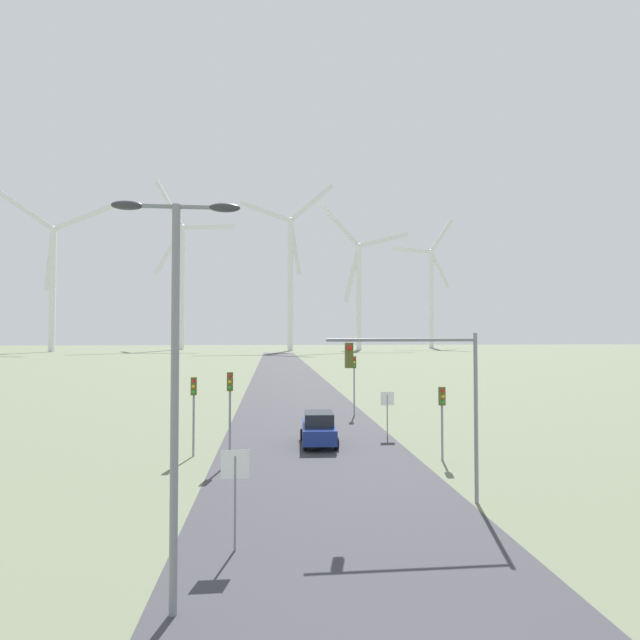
{
  "coord_description": "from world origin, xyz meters",
  "views": [
    {
      "loc": [
        -2.19,
        -3.44,
        6.1
      ],
      "look_at": [
        0.0,
        19.3,
        6.78
      ],
      "focal_mm": 28.0,
      "sensor_mm": 36.0,
      "label": 1
    }
  ],
  "objects_px": {
    "traffic_light_post_mid_left": "(194,398)",
    "car_approaching": "(319,428)",
    "wind_turbine_right": "(359,283)",
    "stop_sign_near": "(235,480)",
    "wind_turbine_left": "(182,274)",
    "traffic_light_post_near_left": "(230,397)",
    "wind_turbine_far_right": "(431,289)",
    "streetlamp": "(175,351)",
    "traffic_light_mast_overhead": "(424,380)",
    "traffic_light_post_near_right": "(442,406)",
    "stop_sign_far": "(387,405)",
    "wind_turbine_center": "(290,271)",
    "wind_turbine_far_left": "(53,274)",
    "traffic_light_post_mid_right": "(354,372)"
  },
  "relations": [
    {
      "from": "traffic_light_post_mid_left",
      "to": "car_approaching",
      "type": "xyz_separation_m",
      "value": [
        6.51,
        1.96,
        -2.0
      ]
    },
    {
      "from": "car_approaching",
      "to": "wind_turbine_right",
      "type": "xyz_separation_m",
      "value": [
        32.43,
        171.96,
        26.12
      ]
    },
    {
      "from": "stop_sign_near",
      "to": "wind_turbine_left",
      "type": "xyz_separation_m",
      "value": [
        -36.27,
        196.16,
        29.47
      ]
    },
    {
      "from": "traffic_light_post_near_left",
      "to": "wind_turbine_far_right",
      "type": "height_order",
      "value": "wind_turbine_far_right"
    },
    {
      "from": "streetlamp",
      "to": "traffic_light_mast_overhead",
      "type": "xyz_separation_m",
      "value": [
        7.6,
        6.33,
        -1.26
      ]
    },
    {
      "from": "traffic_light_post_near_right",
      "to": "traffic_light_post_mid_left",
      "type": "bearing_deg",
      "value": 170.71
    },
    {
      "from": "car_approaching",
      "to": "wind_turbine_far_right",
      "type": "relative_size",
      "value": 0.07
    },
    {
      "from": "stop_sign_far",
      "to": "traffic_light_post_near_right",
      "type": "bearing_deg",
      "value": -76.32
    },
    {
      "from": "stop_sign_far",
      "to": "traffic_light_mast_overhead",
      "type": "distance_m",
      "value": 12.14
    },
    {
      "from": "streetlamp",
      "to": "traffic_light_mast_overhead",
      "type": "distance_m",
      "value": 9.97
    },
    {
      "from": "stop_sign_near",
      "to": "car_approaching",
      "type": "bearing_deg",
      "value": 74.71
    },
    {
      "from": "traffic_light_mast_overhead",
      "to": "wind_turbine_center",
      "type": "xyz_separation_m",
      "value": [
        1.47,
        172.41,
        26.22
      ]
    },
    {
      "from": "wind_turbine_center",
      "to": "wind_turbine_right",
      "type": "relative_size",
      "value": 1.08
    },
    {
      "from": "streetlamp",
      "to": "traffic_light_post_near_left",
      "type": "bearing_deg",
      "value": 89.38
    },
    {
      "from": "stop_sign_near",
      "to": "stop_sign_far",
      "type": "bearing_deg",
      "value": 62.18
    },
    {
      "from": "traffic_light_post_near_left",
      "to": "wind_turbine_far_left",
      "type": "xyz_separation_m",
      "value": [
        -76.61,
        162.64,
        24.69
      ]
    },
    {
      "from": "wind_turbine_center",
      "to": "wind_turbine_far_left",
      "type": "bearing_deg",
      "value": -177.85
    },
    {
      "from": "stop_sign_near",
      "to": "wind_turbine_far_right",
      "type": "bearing_deg",
      "value": 70.47
    },
    {
      "from": "streetlamp",
      "to": "wind_turbine_center",
      "type": "relative_size",
      "value": 0.14
    },
    {
      "from": "stop_sign_near",
      "to": "wind_turbine_right",
      "type": "relative_size",
      "value": 0.05
    },
    {
      "from": "traffic_light_post_near_right",
      "to": "wind_turbine_center",
      "type": "height_order",
      "value": "wind_turbine_center"
    },
    {
      "from": "stop_sign_far",
      "to": "wind_turbine_right",
      "type": "xyz_separation_m",
      "value": [
        28.15,
        170.21,
        25.15
      ]
    },
    {
      "from": "traffic_light_post_near_left",
      "to": "traffic_light_post_mid_right",
      "type": "height_order",
      "value": "traffic_light_post_mid_right"
    },
    {
      "from": "stop_sign_near",
      "to": "stop_sign_far",
      "type": "relative_size",
      "value": 1.05
    },
    {
      "from": "streetlamp",
      "to": "stop_sign_far",
      "type": "distance_m",
      "value": 20.59
    },
    {
      "from": "traffic_light_post_mid_right",
      "to": "wind_turbine_left",
      "type": "xyz_separation_m",
      "value": [
        -43.5,
        173.2,
        28.18
      ]
    },
    {
      "from": "traffic_light_post_near_left",
      "to": "wind_turbine_right",
      "type": "height_order",
      "value": "wind_turbine_right"
    },
    {
      "from": "traffic_light_mast_overhead",
      "to": "traffic_light_post_near_right",
      "type": "bearing_deg",
      "value": 65.33
    },
    {
      "from": "wind_turbine_far_left",
      "to": "wind_turbine_far_right",
      "type": "bearing_deg",
      "value": 13.19
    },
    {
      "from": "car_approaching",
      "to": "wind_turbine_right",
      "type": "height_order",
      "value": "wind_turbine_right"
    },
    {
      "from": "wind_turbine_left",
      "to": "wind_turbine_right",
      "type": "distance_m",
      "value": 73.28
    },
    {
      "from": "traffic_light_mast_overhead",
      "to": "wind_turbine_center",
      "type": "height_order",
      "value": "wind_turbine_center"
    },
    {
      "from": "wind_turbine_far_left",
      "to": "wind_turbine_right",
      "type": "bearing_deg",
      "value": 6.42
    },
    {
      "from": "traffic_light_post_near_right",
      "to": "car_approaching",
      "type": "distance_m",
      "value": 7.12
    },
    {
      "from": "stop_sign_near",
      "to": "car_approaching",
      "type": "xyz_separation_m",
      "value": [
        3.62,
        13.23,
        -1.07
      ]
    },
    {
      "from": "traffic_light_post_mid_right",
      "to": "wind_turbine_far_left",
      "type": "distance_m",
      "value": 173.57
    },
    {
      "from": "traffic_light_post_near_left",
      "to": "wind_turbine_center",
      "type": "height_order",
      "value": "wind_turbine_center"
    },
    {
      "from": "traffic_light_post_mid_left",
      "to": "wind_turbine_center",
      "type": "xyz_separation_m",
      "value": [
        10.87,
        164.34,
        27.79
      ]
    },
    {
      "from": "traffic_light_post_mid_left",
      "to": "wind_turbine_left",
      "type": "height_order",
      "value": "wind_turbine_left"
    },
    {
      "from": "stop_sign_far",
      "to": "traffic_light_post_mid_right",
      "type": "relative_size",
      "value": 0.6
    },
    {
      "from": "stop_sign_far",
      "to": "car_approaching",
      "type": "bearing_deg",
      "value": -157.84
    },
    {
      "from": "wind_turbine_center",
      "to": "traffic_light_post_mid_left",
      "type": "bearing_deg",
      "value": -93.78
    },
    {
      "from": "stop_sign_near",
      "to": "wind_turbine_far_left",
      "type": "distance_m",
      "value": 190.81
    },
    {
      "from": "streetlamp",
      "to": "traffic_light_post_mid_left",
      "type": "height_order",
      "value": "streetlamp"
    },
    {
      "from": "stop_sign_near",
      "to": "traffic_light_post_near_left",
      "type": "xyz_separation_m",
      "value": [
        -0.96,
        9.76,
        1.17
      ]
    },
    {
      "from": "traffic_light_post_mid_right",
      "to": "wind_turbine_center",
      "type": "xyz_separation_m",
      "value": [
        0.74,
        152.66,
        27.43
      ]
    },
    {
      "from": "wind_turbine_left",
      "to": "traffic_light_post_mid_left",
      "type": "bearing_deg",
      "value": -79.77
    },
    {
      "from": "stop_sign_far",
      "to": "traffic_light_post_near_left",
      "type": "relative_size",
      "value": 0.62
    },
    {
      "from": "stop_sign_near",
      "to": "wind_turbine_right",
      "type": "distance_m",
      "value": 190.32
    },
    {
      "from": "wind_turbine_far_right",
      "to": "traffic_light_post_near_right",
      "type": "bearing_deg",
      "value": -107.98
    }
  ]
}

